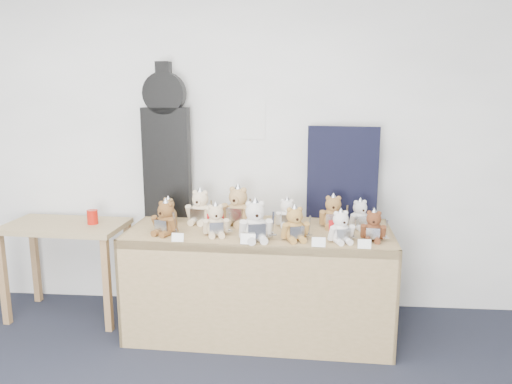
# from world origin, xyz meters

# --- Properties ---
(room_shell) EXTENTS (6.00, 6.00, 6.00)m
(room_shell) POSITION_xyz_m (0.60, 2.49, 1.54)
(room_shell) COLOR silver
(room_shell) RESTS_ON floor
(display_table) EXTENTS (1.92, 0.86, 0.79)m
(display_table) POSITION_xyz_m (0.69, 1.92, 0.62)
(display_table) COLOR olive
(display_table) RESTS_ON floor
(side_table) EXTENTS (0.94, 0.56, 0.76)m
(side_table) POSITION_xyz_m (-0.83, 2.12, 0.63)
(side_table) COLOR #937B4F
(side_table) RESTS_ON floor
(guitar_case) EXTENTS (0.37, 0.12, 1.20)m
(guitar_case) POSITION_xyz_m (-0.06, 2.33, 1.38)
(guitar_case) COLOR black
(guitar_case) RESTS_ON display_table
(navy_board) EXTENTS (0.54, 0.10, 0.72)m
(navy_board) POSITION_xyz_m (1.31, 2.33, 1.15)
(navy_board) COLOR black
(navy_board) RESTS_ON display_table
(red_cup) EXTENTS (0.08, 0.08, 0.11)m
(red_cup) POSITION_xyz_m (-0.61, 2.13, 0.82)
(red_cup) COLOR #B2160B
(red_cup) RESTS_ON side_table
(teddy_front_far_left) EXTENTS (0.21, 0.21, 0.27)m
(teddy_front_far_left) POSITION_xyz_m (0.05, 1.81, 0.90)
(teddy_front_far_left) COLOR brown
(teddy_front_far_left) RESTS_ON display_table
(teddy_front_left) EXTENTS (0.21, 0.19, 0.25)m
(teddy_front_left) POSITION_xyz_m (0.41, 1.81, 0.89)
(teddy_front_left) COLOR #C5AD8B
(teddy_front_left) RESTS_ON display_table
(teddy_front_centre) EXTENTS (0.26, 0.23, 0.31)m
(teddy_front_centre) POSITION_xyz_m (0.69, 1.72, 0.91)
(teddy_front_centre) COLOR beige
(teddy_front_centre) RESTS_ON display_table
(teddy_front_right) EXTENTS (0.22, 0.20, 0.26)m
(teddy_front_right) POSITION_xyz_m (0.95, 1.75, 0.89)
(teddy_front_right) COLOR #A1773D
(teddy_front_right) RESTS_ON display_table
(teddy_front_far_right) EXTENTS (0.20, 0.19, 0.24)m
(teddy_front_far_right) POSITION_xyz_m (1.25, 1.73, 0.89)
(teddy_front_far_right) COLOR silver
(teddy_front_far_right) RESTS_ON display_table
(teddy_front_end) EXTENTS (0.19, 0.17, 0.23)m
(teddy_front_end) POSITION_xyz_m (1.47, 1.78, 0.88)
(teddy_front_end) COLOR brown
(teddy_front_end) RESTS_ON display_table
(teddy_back_left) EXTENTS (0.24, 0.21, 0.29)m
(teddy_back_left) POSITION_xyz_m (0.24, 2.12, 0.90)
(teddy_back_left) COLOR beige
(teddy_back_left) RESTS_ON display_table
(teddy_back_centre_left) EXTENTS (0.27, 0.25, 0.33)m
(teddy_back_centre_left) POSITION_xyz_m (0.52, 2.11, 0.92)
(teddy_back_centre_left) COLOR tan
(teddy_back_centre_left) RESTS_ON display_table
(teddy_back_centre_right) EXTENTS (0.20, 0.17, 0.24)m
(teddy_back_centre_right) POSITION_xyz_m (0.89, 2.08, 0.88)
(teddy_back_centre_right) COLOR silver
(teddy_back_centre_right) RESTS_ON display_table
(teddy_back_right) EXTENTS (0.22, 0.18, 0.27)m
(teddy_back_right) POSITION_xyz_m (1.23, 2.08, 0.90)
(teddy_back_right) COLOR olive
(teddy_back_right) RESTS_ON display_table
(teddy_back_end) EXTENTS (0.20, 0.18, 0.24)m
(teddy_back_end) POSITION_xyz_m (1.42, 2.08, 0.88)
(teddy_back_end) COLOR silver
(teddy_back_end) RESTS_ON display_table
(teddy_back_far_left) EXTENTS (0.17, 0.17, 0.21)m
(teddy_back_far_left) POSITION_xyz_m (-0.01, 2.13, 0.87)
(teddy_back_far_left) COLOR olive
(teddy_back_far_left) RESTS_ON display_table
(entry_card_a) EXTENTS (0.08, 0.02, 0.06)m
(entry_card_a) POSITION_xyz_m (0.18, 1.64, 0.82)
(entry_card_a) COLOR white
(entry_card_a) RESTS_ON display_table
(entry_card_b) EXTENTS (0.10, 0.02, 0.07)m
(entry_card_b) POSITION_xyz_m (0.65, 1.62, 0.83)
(entry_card_b) COLOR white
(entry_card_b) RESTS_ON display_table
(entry_card_c) EXTENTS (0.09, 0.02, 0.06)m
(entry_card_c) POSITION_xyz_m (1.11, 1.61, 0.82)
(entry_card_c) COLOR white
(entry_card_c) RESTS_ON display_table
(entry_card_d) EXTENTS (0.08, 0.02, 0.06)m
(entry_card_d) POSITION_xyz_m (1.39, 1.60, 0.82)
(entry_card_d) COLOR white
(entry_card_d) RESTS_ON display_table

